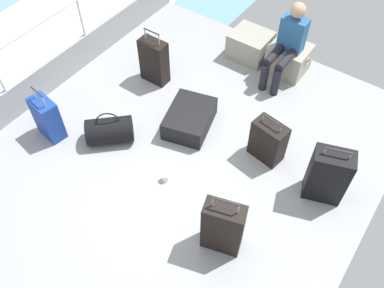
{
  "coord_description": "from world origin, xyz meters",
  "views": [
    {
      "loc": [
        1.86,
        -2.38,
        4.0
      ],
      "look_at": [
        0.11,
        0.08,
        0.25
      ],
      "focal_mm": 38.54,
      "sensor_mm": 36.0,
      "label": 1
    }
  ],
  "objects_px": {
    "suitcase_3": "(268,141)",
    "suitcase_5": "(223,227)",
    "duffel_bag": "(110,130)",
    "cargo_crate_0": "(250,45)",
    "suitcase_1": "(47,118)",
    "cargo_crate_1": "(288,58)",
    "suitcase_4": "(154,61)",
    "suitcase_0": "(190,118)",
    "paper_cup": "(165,177)",
    "passenger_seated": "(287,43)",
    "suitcase_2": "(328,175)"
  },
  "relations": [
    {
      "from": "cargo_crate_0",
      "to": "cargo_crate_1",
      "type": "height_order",
      "value": "cargo_crate_1"
    },
    {
      "from": "suitcase_3",
      "to": "suitcase_5",
      "type": "relative_size",
      "value": 0.75
    },
    {
      "from": "suitcase_2",
      "to": "suitcase_4",
      "type": "distance_m",
      "value": 2.75
    },
    {
      "from": "cargo_crate_0",
      "to": "suitcase_1",
      "type": "bearing_deg",
      "value": -114.07
    },
    {
      "from": "cargo_crate_1",
      "to": "paper_cup",
      "type": "height_order",
      "value": "cargo_crate_1"
    },
    {
      "from": "passenger_seated",
      "to": "paper_cup",
      "type": "xyz_separation_m",
      "value": [
        -0.25,
        -2.37,
        -0.54
      ]
    },
    {
      "from": "cargo_crate_1",
      "to": "paper_cup",
      "type": "bearing_deg",
      "value": -95.64
    },
    {
      "from": "suitcase_2",
      "to": "suitcase_5",
      "type": "distance_m",
      "value": 1.31
    },
    {
      "from": "suitcase_1",
      "to": "suitcase_3",
      "type": "bearing_deg",
      "value": 27.94
    },
    {
      "from": "passenger_seated",
      "to": "suitcase_2",
      "type": "bearing_deg",
      "value": -49.12
    },
    {
      "from": "suitcase_1",
      "to": "suitcase_3",
      "type": "height_order",
      "value": "suitcase_1"
    },
    {
      "from": "cargo_crate_0",
      "to": "suitcase_0",
      "type": "height_order",
      "value": "cargo_crate_0"
    },
    {
      "from": "passenger_seated",
      "to": "suitcase_0",
      "type": "relative_size",
      "value": 1.38
    },
    {
      "from": "cargo_crate_0",
      "to": "cargo_crate_1",
      "type": "bearing_deg",
      "value": 3.27
    },
    {
      "from": "suitcase_2",
      "to": "paper_cup",
      "type": "distance_m",
      "value": 1.8
    },
    {
      "from": "suitcase_1",
      "to": "cargo_crate_0",
      "type": "bearing_deg",
      "value": 65.93
    },
    {
      "from": "cargo_crate_0",
      "to": "suitcase_1",
      "type": "distance_m",
      "value": 3.05
    },
    {
      "from": "suitcase_0",
      "to": "duffel_bag",
      "type": "distance_m",
      "value": 1.01
    },
    {
      "from": "cargo_crate_1",
      "to": "suitcase_4",
      "type": "height_order",
      "value": "suitcase_4"
    },
    {
      "from": "suitcase_5",
      "to": "duffel_bag",
      "type": "relative_size",
      "value": 1.34
    },
    {
      "from": "passenger_seated",
      "to": "suitcase_2",
      "type": "height_order",
      "value": "passenger_seated"
    },
    {
      "from": "paper_cup",
      "to": "suitcase_2",
      "type": "bearing_deg",
      "value": 29.57
    },
    {
      "from": "suitcase_0",
      "to": "suitcase_2",
      "type": "distance_m",
      "value": 1.82
    },
    {
      "from": "suitcase_4",
      "to": "duffel_bag",
      "type": "xyz_separation_m",
      "value": [
        0.24,
        -1.2,
        -0.16
      ]
    },
    {
      "from": "suitcase_3",
      "to": "duffel_bag",
      "type": "bearing_deg",
      "value": -152.2
    },
    {
      "from": "suitcase_1",
      "to": "suitcase_5",
      "type": "xyz_separation_m",
      "value": [
        2.56,
        -0.03,
        0.07
      ]
    },
    {
      "from": "suitcase_0",
      "to": "duffel_bag",
      "type": "relative_size",
      "value": 1.27
    },
    {
      "from": "suitcase_1",
      "to": "suitcase_3",
      "type": "distance_m",
      "value": 2.68
    },
    {
      "from": "suitcase_5",
      "to": "paper_cup",
      "type": "bearing_deg",
      "value": 162.99
    },
    {
      "from": "suitcase_1",
      "to": "suitcase_5",
      "type": "distance_m",
      "value": 2.56
    },
    {
      "from": "suitcase_0",
      "to": "paper_cup",
      "type": "bearing_deg",
      "value": -72.96
    },
    {
      "from": "suitcase_3",
      "to": "suitcase_4",
      "type": "relative_size",
      "value": 0.78
    },
    {
      "from": "passenger_seated",
      "to": "suitcase_0",
      "type": "distance_m",
      "value": 1.67
    },
    {
      "from": "suitcase_4",
      "to": "suitcase_5",
      "type": "relative_size",
      "value": 0.96
    },
    {
      "from": "cargo_crate_1",
      "to": "paper_cup",
      "type": "relative_size",
      "value": 5.72
    },
    {
      "from": "cargo_crate_0",
      "to": "suitcase_5",
      "type": "xyz_separation_m",
      "value": [
        1.31,
        -2.82,
        0.16
      ]
    },
    {
      "from": "suitcase_1",
      "to": "suitcase_4",
      "type": "distance_m",
      "value": 1.62
    },
    {
      "from": "passenger_seated",
      "to": "suitcase_4",
      "type": "xyz_separation_m",
      "value": [
        -1.43,
        -1.08,
        -0.26
      ]
    },
    {
      "from": "suitcase_3",
      "to": "suitcase_5",
      "type": "xyz_separation_m",
      "value": [
        0.19,
        -1.29,
        0.08
      ]
    },
    {
      "from": "cargo_crate_0",
      "to": "passenger_seated",
      "type": "relative_size",
      "value": 0.54
    },
    {
      "from": "suitcase_0",
      "to": "suitcase_3",
      "type": "bearing_deg",
      "value": 7.74
    },
    {
      "from": "suitcase_0",
      "to": "suitcase_2",
      "type": "bearing_deg",
      "value": 0.76
    },
    {
      "from": "cargo_crate_0",
      "to": "suitcase_5",
      "type": "height_order",
      "value": "suitcase_5"
    },
    {
      "from": "suitcase_3",
      "to": "suitcase_4",
      "type": "bearing_deg",
      "value": 171.2
    },
    {
      "from": "suitcase_2",
      "to": "cargo_crate_1",
      "type": "bearing_deg",
      "value": 127.59
    },
    {
      "from": "passenger_seated",
      "to": "suitcase_5",
      "type": "distance_m",
      "value": 2.77
    },
    {
      "from": "suitcase_2",
      "to": "suitcase_5",
      "type": "xyz_separation_m",
      "value": [
        -0.59,
        -1.17,
        0.0
      ]
    },
    {
      "from": "suitcase_0",
      "to": "suitcase_1",
      "type": "height_order",
      "value": "suitcase_1"
    },
    {
      "from": "duffel_bag",
      "to": "suitcase_1",
      "type": "bearing_deg",
      "value": -151.69
    },
    {
      "from": "suitcase_0",
      "to": "suitcase_1",
      "type": "bearing_deg",
      "value": -140.14
    }
  ]
}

